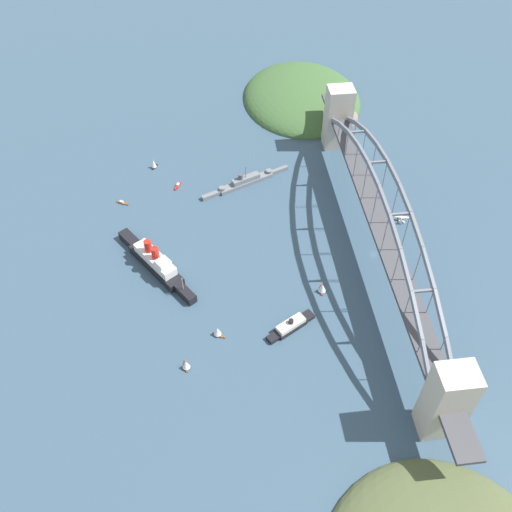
{
  "coord_description": "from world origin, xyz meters",
  "views": [
    {
      "loc": [
        -246.92,
        108.78,
        276.79
      ],
      "look_at": [
        0.0,
        79.97,
        8.0
      ],
      "focal_mm": 39.27,
      "sensor_mm": 36.0,
      "label": 1
    }
  ],
  "objects": [
    {
      "name": "small_boat_2",
      "position": [
        71.56,
        171.1,
        0.69
      ],
      "size": [
        6.07,
        9.34,
        1.96
      ],
      "color": "brown",
      "rests_on": "ground"
    },
    {
      "name": "seaplane_taxiing_near_bridge",
      "position": [
        29.31,
        -28.05,
        1.95
      ],
      "size": [
        7.39,
        10.55,
        4.89
      ],
      "color": "#B7B7B2",
      "rests_on": "ground"
    },
    {
      "name": "ocean_liner",
      "position": [
        4.31,
        145.72,
        5.76
      ],
      "size": [
        69.54,
        51.46,
        20.51
      ],
      "color": "black",
      "rests_on": "ground"
    },
    {
      "name": "ground_plane",
      "position": [
        0.0,
        0.0,
        0.0
      ],
      "size": [
        1400.0,
        1400.0,
        0.0
      ],
      "primitive_type": "plane",
      "color": "#385166"
    },
    {
      "name": "harbor_ferry_steamer",
      "position": [
        -53.81,
        65.1,
        2.46
      ],
      "size": [
        21.94,
        31.96,
        8.04
      ],
      "color": "black",
      "rests_on": "ground"
    },
    {
      "name": "small_boat_0",
      "position": [
        86.14,
        129.94,
        0.83
      ],
      "size": [
        9.17,
        5.6,
        2.24
      ],
      "color": "#B2231E",
      "rests_on": "ground"
    },
    {
      "name": "small_boat_3",
      "position": [
        -74.38,
        128.38,
        3.55
      ],
      "size": [
        8.03,
        4.88,
        7.54
      ],
      "color": "brown",
      "rests_on": "ground"
    },
    {
      "name": "harbor_arch_bridge",
      "position": [
        0.0,
        0.0,
        27.81
      ],
      "size": [
        312.67,
        19.88,
        61.94
      ],
      "color": "beige",
      "rests_on": "ground"
    },
    {
      "name": "small_boat_1",
      "position": [
        -28.24,
        41.04,
        3.64
      ],
      "size": [
        8.76,
        5.56,
        7.89
      ],
      "color": "#B2231E",
      "rests_on": "ground"
    },
    {
      "name": "small_boat_4",
      "position": [
        111.03,
        147.93,
        3.91
      ],
      "size": [
        6.92,
        5.48,
        8.49
      ],
      "color": "black",
      "rests_on": "ground"
    },
    {
      "name": "small_boat_5",
      "position": [
        -53.75,
        109.15,
        3.52
      ],
      "size": [
        6.43,
        7.69,
        7.51
      ],
      "color": "brown",
      "rests_on": "ground"
    },
    {
      "name": "headland_east_shore",
      "position": [
        194.37,
        13.71,
        0.0
      ],
      "size": [
        126.61,
        105.33,
        30.4
      ],
      "color": "#3D6033",
      "rests_on": "ground"
    },
    {
      "name": "naval_cruiser",
      "position": [
        82.6,
        78.62,
        2.81
      ],
      "size": [
        32.47,
        69.67,
        16.91
      ],
      "color": "slate",
      "rests_on": "ground"
    }
  ]
}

